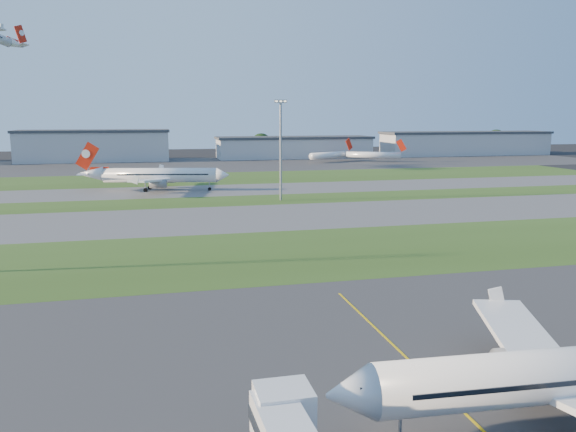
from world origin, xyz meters
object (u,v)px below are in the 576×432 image
object	(u,v)px
mini_jet_far	(374,155)
light_mast_centre	(281,143)
mini_jet_near	(331,155)
airliner_taxiing	(159,176)

from	to	relation	value
mini_jet_far	light_mast_centre	distance (m)	133.88
mini_jet_near	light_mast_centre	size ratio (longest dim) A/B	1.01
airliner_taxiing	light_mast_centre	world-z (taller)	light_mast_centre
airliner_taxiing	mini_jet_far	xyz separation A→B (m)	(101.74, 85.67, -1.22)
mini_jet_near	light_mast_centre	bearing A→B (deg)	-141.96
light_mast_centre	airliner_taxiing	bearing A→B (deg)	138.41
mini_jet_near	mini_jet_far	world-z (taller)	same
mini_jet_near	light_mast_centre	distance (m)	128.47
mini_jet_far	light_mast_centre	bearing A→B (deg)	-97.93
mini_jet_far	airliner_taxiing	bearing A→B (deg)	-115.61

